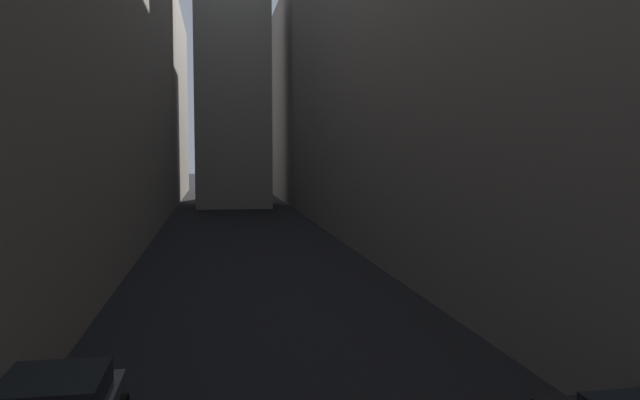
{
  "coord_description": "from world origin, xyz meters",
  "views": [
    {
      "loc": [
        -1.76,
        13.52,
        5.08
      ],
      "look_at": [
        0.0,
        23.76,
        4.31
      ],
      "focal_mm": 34.31,
      "sensor_mm": 36.0,
      "label": 1
    }
  ],
  "objects": [
    {
      "name": "building_block_left",
      "position": [
        -12.08,
        50.0,
        11.06
      ],
      "size": [
        13.16,
        108.0,
        22.12
      ],
      "primitive_type": "cube",
      "color": "gray",
      "rests_on": "ground"
    },
    {
      "name": "building_block_right",
      "position": [
        12.24,
        50.0,
        11.18
      ],
      "size": [
        13.49,
        108.0,
        22.37
      ],
      "primitive_type": "cube",
      "color": "slate",
      "rests_on": "ground"
    },
    {
      "name": "ground_plane",
      "position": [
        0.0,
        48.0,
        0.0
      ],
      "size": [
        264.0,
        264.0,
        0.0
      ],
      "primitive_type": "plane",
      "color": "black"
    }
  ]
}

